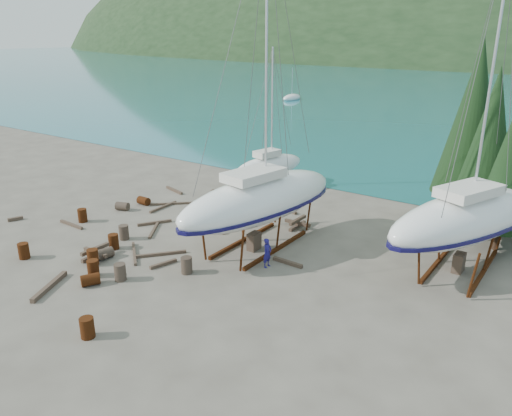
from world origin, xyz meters
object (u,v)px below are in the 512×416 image
Objects in this scene: large_sailboat_near at (260,199)px; worker at (267,253)px; large_sailboat_far at (468,217)px; small_sailboat_shore at (269,166)px.

large_sailboat_near reaches higher than worker.
large_sailboat_far is at bearing 30.31° from large_sailboat_near.
large_sailboat_near is 1.68× the size of small_sailboat_shore.
large_sailboat_near is 11.22× the size of worker.
worker is at bearing -36.54° from large_sailboat_near.
large_sailboat_far is at bearing -7.59° from small_sailboat_shore.
large_sailboat_near is at bearing -137.55° from large_sailboat_far.
large_sailboat_near reaches higher than small_sailboat_shore.
small_sailboat_shore is at bearing -178.72° from large_sailboat_far.
large_sailboat_far is at bearing -54.45° from worker.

